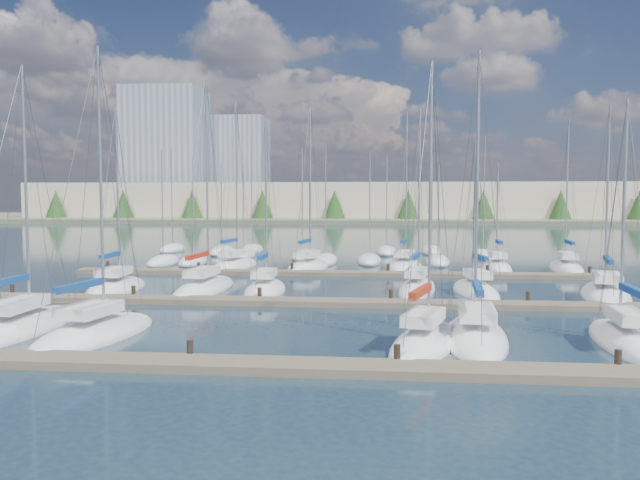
# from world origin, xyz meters

# --- Properties ---
(ground) EXTENTS (400.00, 400.00, 0.00)m
(ground) POSITION_xyz_m (0.00, 60.00, 0.00)
(ground) COLOR #203441
(ground) RESTS_ON ground
(dock_near) EXTENTS (44.00, 1.93, 1.10)m
(dock_near) POSITION_xyz_m (0.00, 2.01, 0.15)
(dock_near) COLOR #6B5E4C
(dock_near) RESTS_ON ground
(dock_mid) EXTENTS (44.00, 1.93, 1.10)m
(dock_mid) POSITION_xyz_m (0.00, 16.01, 0.15)
(dock_mid) COLOR #6B5E4C
(dock_mid) RESTS_ON ground
(dock_far) EXTENTS (44.00, 1.93, 1.10)m
(dock_far) POSITION_xyz_m (0.00, 30.01, 0.15)
(dock_far) COLOR #6B5E4C
(dock_far) RESTS_ON ground
(sailboat_o) EXTENTS (4.36, 8.67, 15.38)m
(sailboat_o) POSITION_xyz_m (-3.03, 34.35, 0.19)
(sailboat_o) COLOR white
(sailboat_o) RESTS_ON ground
(sailboat_f) EXTENTS (2.72, 7.93, 11.37)m
(sailboat_f) POSITION_xyz_m (13.85, 7.29, 0.18)
(sailboat_f) COLOR white
(sailboat_f) RESTS_ON ground
(sailboat_j) EXTENTS (2.65, 7.29, 12.38)m
(sailboat_j) POSITION_xyz_m (-4.30, 20.35, 0.18)
(sailboat_j) COLOR white
(sailboat_j) RESTS_ON ground
(sailboat_r) EXTENTS (3.32, 8.73, 13.93)m
(sailboat_r) POSITION_xyz_m (19.50, 35.40, 0.19)
(sailboat_r) COLOR white
(sailboat_r) RESTS_ON ground
(sailboat_b) EXTENTS (3.15, 9.94, 13.45)m
(sailboat_b) POSITION_xyz_m (-13.78, 7.55, 0.17)
(sailboat_b) COLOR white
(sailboat_b) RESTS_ON ground
(sailboat_d) EXTENTS (4.59, 8.20, 12.91)m
(sailboat_d) POSITION_xyz_m (5.28, 6.19, 0.19)
(sailboat_d) COLOR white
(sailboat_d) RESTS_ON ground
(sailboat_e) EXTENTS (3.54, 8.82, 13.63)m
(sailboat_e) POSITION_xyz_m (7.60, 7.57, 0.18)
(sailboat_e) COLOR white
(sailboat_e) RESTS_ON ground
(sailboat_n) EXTENTS (4.03, 9.15, 15.75)m
(sailboat_n) POSITION_xyz_m (-9.75, 34.39, 0.19)
(sailboat_n) COLOR white
(sailboat_n) RESTS_ON ground
(sailboat_m) EXTENTS (5.09, 9.86, 13.01)m
(sailboat_m) POSITION_xyz_m (17.65, 20.56, 0.17)
(sailboat_m) COLOR white
(sailboat_m) RESTS_ON ground
(sailboat_l) EXTENTS (3.32, 7.50, 11.24)m
(sailboat_l) POSITION_xyz_m (9.64, 21.31, 0.18)
(sailboat_l) COLOR white
(sailboat_l) RESTS_ON ground
(sailboat_k) EXTENTS (3.71, 8.86, 13.10)m
(sailboat_k) POSITION_xyz_m (5.84, 21.92, 0.19)
(sailboat_k) COLOR white
(sailboat_k) RESTS_ON ground
(sailboat_h) EXTENTS (3.42, 8.05, 13.30)m
(sailboat_h) POSITION_xyz_m (-14.60, 20.25, 0.18)
(sailboat_h) COLOR white
(sailboat_h) RESTS_ON ground
(sailboat_q) EXTENTS (2.62, 6.79, 10.10)m
(sailboat_q) POSITION_xyz_m (13.52, 35.00, 0.17)
(sailboat_q) COLOR white
(sailboat_q) RESTS_ON ground
(sailboat_i) EXTENTS (3.38, 9.72, 15.39)m
(sailboat_i) POSITION_xyz_m (-8.58, 20.76, 0.19)
(sailboat_i) COLOR white
(sailboat_i) RESTS_ON ground
(sailboat_p) EXTENTS (4.12, 9.09, 14.72)m
(sailboat_p) POSITION_xyz_m (5.55, 35.72, 0.18)
(sailboat_p) COLOR white
(sailboat_p) RESTS_ON ground
(sailboat_c) EXTENTS (4.44, 8.81, 13.96)m
(sailboat_c) POSITION_xyz_m (-9.58, 6.54, 0.18)
(sailboat_c) COLOR white
(sailboat_c) RESTS_ON ground
(distant_boats) EXTENTS (36.93, 20.75, 13.30)m
(distant_boats) POSITION_xyz_m (-4.34, 43.76, 0.29)
(distant_boats) COLOR #9EA0A5
(distant_boats) RESTS_ON ground
(shoreline) EXTENTS (400.00, 60.00, 38.00)m
(shoreline) POSITION_xyz_m (-13.29, 149.77, 7.44)
(shoreline) COLOR #666B51
(shoreline) RESTS_ON ground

